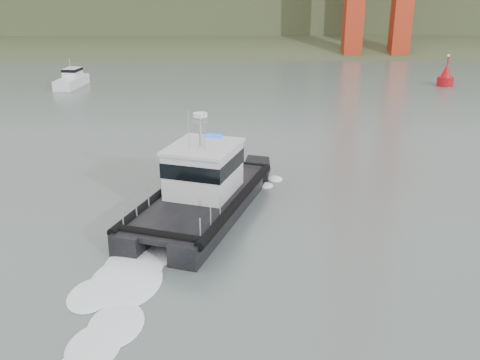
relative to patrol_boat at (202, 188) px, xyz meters
The scene contains 5 objects.
ground 10.74m from the patrol_boat, 70.54° to the right, with size 400.00×400.00×0.00m, color #4B5954.
headlands 115.66m from the patrol_boat, 88.24° to the left, with size 500.00×105.36×27.12m.
patrol_boat is the anchor object (origin of this frame).
motorboat 42.62m from the patrol_boat, 115.33° to the left, with size 2.84×6.56×3.49m.
nav_buoy 47.60m from the patrol_boat, 54.11° to the left, with size 1.97×1.97×4.11m.
Camera 1 is at (-1.67, -17.46, 12.16)m, focal length 40.00 mm.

